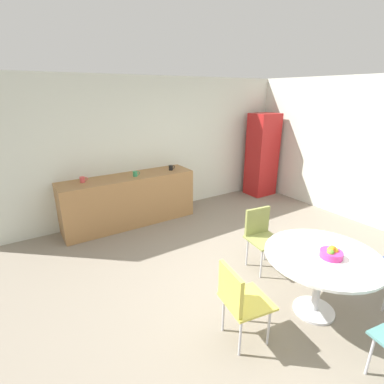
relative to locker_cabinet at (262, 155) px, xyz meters
The scene contains 11 objects.
ground_plane 3.73m from the locker_cabinet, 135.00° to the right, with size 6.00×6.00×0.00m, color gray.
wall_back 2.61m from the locker_cabinet, 169.99° to the left, with size 6.00×0.10×2.60m, color silver.
counter_block 3.26m from the locker_cabinet, behind, with size 2.38×0.60×0.90m, color #9E7042.
locker_cabinet is the anchor object (origin of this frame).
round_table 3.97m from the locker_cabinet, 126.41° to the right, with size 1.18×1.18×0.72m.
chair_yellow 4.52m from the locker_cabinet, 137.93° to the right, with size 0.48×0.48×0.83m.
chair_olive 3.13m from the locker_cabinet, 135.33° to the right, with size 0.47×0.47×0.83m.
fruit_bowl 4.00m from the locker_cabinet, 125.54° to the right, with size 0.22×0.22×0.13m.
mug_white 3.10m from the locker_cabinet, behind, with size 0.13×0.08×0.09m.
mug_green 2.36m from the locker_cabinet, behind, with size 0.13×0.08×0.09m.
mug_red 3.97m from the locker_cabinet, behind, with size 0.13×0.08×0.09m.
Camera 1 is at (-2.33, -2.07, 2.32)m, focal length 26.77 mm.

